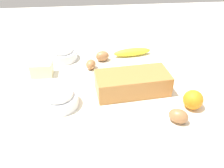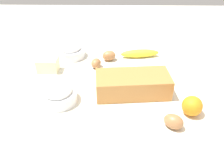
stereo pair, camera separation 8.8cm
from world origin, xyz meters
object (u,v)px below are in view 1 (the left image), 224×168
Objects in this scene: orange_fruit at (193,100)px; egg_beside_bowl at (178,116)px; banana at (132,52)px; loaf_pan at (132,82)px; flour_bowl at (59,98)px; butter_block at (42,69)px; sugar_bowl at (63,53)px; egg_near_butter at (102,56)px; egg_loose at (91,64)px.

orange_fruit is 0.10m from egg_beside_bowl.
loaf_pan is at bearing 79.61° from banana.
banana is at bearing -132.90° from flour_bowl.
sugar_bowl is at bearing -119.62° from butter_block.
egg_near_butter is at bearing -74.30° from loaf_pan.
orange_fruit is 1.26× the size of egg_loose.
egg_loose is at bearing -171.08° from butter_block.
egg_loose is at bearing 141.28° from sugar_bowl.
flour_bowl is at bearing 47.10° from banana.
butter_block is (0.08, 0.14, -0.00)m from sugar_bowl.
sugar_bowl reaches higher than egg_near_butter.
butter_block is (0.42, 0.14, 0.01)m from banana.
sugar_bowl reaches higher than banana.
egg_loose is (0.21, 0.11, 0.00)m from banana.
orange_fruit is at bearing 139.21° from sugar_bowl.
flour_bowl is 0.28m from egg_loose.
butter_block is at bearing -35.09° from egg_beside_bowl.
egg_near_butter is at bearing -158.79° from butter_block.
egg_near_butter is 1.17× the size of egg_loose.
orange_fruit reaches higher than flour_bowl.
egg_near_butter is (-0.18, -0.32, -0.01)m from flour_bowl.
loaf_pan reaches higher than sugar_bowl.
flour_bowl is 0.23m from butter_block.
banana is at bearing -82.05° from egg_beside_bowl.
orange_fruit is at bearing 108.78° from banana.
orange_fruit is at bearing 153.73° from butter_block.
loaf_pan reaches higher than egg_loose.
flour_bowl reaches higher than butter_block.
orange_fruit reaches higher than egg_beside_bowl.
sugar_bowl reaches higher than egg_beside_bowl.
loaf_pan is at bearing 110.74° from egg_near_butter.
loaf_pan is 4.44× the size of egg_near_butter.
sugar_bowl is 2.11× the size of egg_beside_bowl.
loaf_pan is 0.23m from egg_beside_bowl.
loaf_pan is 5.21× the size of egg_loose.
orange_fruit reaches higher than sugar_bowl.
egg_loose is (-0.21, -0.03, -0.01)m from butter_block.
loaf_pan is 4.14× the size of orange_fruit.
egg_loose is at bearing -55.31° from loaf_pan.
banana is at bearing -105.44° from loaf_pan.
flour_bowl is 2.08× the size of egg_near_butter.
orange_fruit is (-0.20, 0.12, -0.01)m from loaf_pan.
banana is (-0.05, -0.29, -0.02)m from loaf_pan.
egg_near_butter is (-0.27, -0.10, -0.01)m from butter_block.
orange_fruit is at bearing 138.47° from egg_loose.
loaf_pan reaches higher than egg_beside_bowl.
egg_loose is (0.28, -0.38, -0.00)m from egg_beside_bowl.
butter_block is 0.60m from egg_beside_bowl.
butter_block is at bearing -27.76° from loaf_pan.
banana is 3.41× the size of egg_loose.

